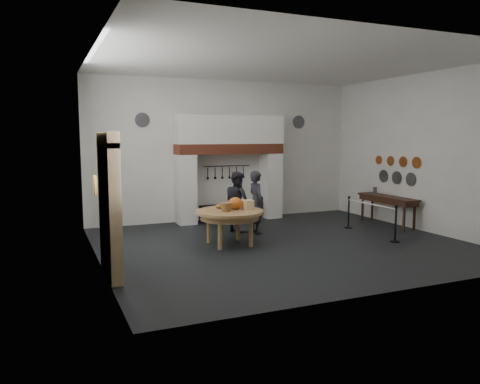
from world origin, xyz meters
name	(u,v)px	position (x,y,z in m)	size (l,w,h in m)	color
floor	(283,244)	(0.00, 0.00, 0.00)	(9.00, 8.00, 0.02)	black
ceiling	(285,62)	(0.00, 0.00, 4.50)	(9.00, 8.00, 0.02)	silver
wall_back	(226,150)	(0.00, 4.00, 2.25)	(9.00, 0.02, 4.50)	white
wall_front	(397,164)	(0.00, -4.00, 2.25)	(9.00, 0.02, 4.50)	white
wall_left	(96,158)	(-4.50, 0.00, 2.25)	(0.02, 8.00, 4.50)	white
wall_right	(423,153)	(4.50, 0.00, 2.25)	(0.02, 8.00, 4.50)	white
chimney_pier_left	(186,189)	(-1.48, 3.65, 1.07)	(0.55, 0.70, 2.15)	silver
chimney_pier_right	(271,185)	(1.48, 3.65, 1.07)	(0.55, 0.70, 2.15)	silver
hearth_brick_band	(230,149)	(0.00, 3.65, 2.31)	(3.50, 0.72, 0.32)	#9E442B
chimney_hood	(230,130)	(0.00, 3.65, 2.92)	(3.50, 0.70, 0.90)	silver
iron_range	(229,212)	(0.00, 3.72, 0.25)	(1.90, 0.45, 0.50)	black
utensil_rail	(227,166)	(0.00, 3.92, 1.75)	(0.02, 0.02, 1.60)	black
door_recess	(105,212)	(-4.47, -1.00, 1.25)	(0.04, 1.10, 2.50)	black
door_jamb_near	(115,215)	(-4.38, -1.70, 1.30)	(0.22, 0.30, 2.60)	tan
door_jamb_far	(105,205)	(-4.38, -0.30, 1.30)	(0.22, 0.30, 2.60)	tan
door_lintel	(107,140)	(-4.38, -1.00, 2.65)	(0.22, 1.70, 0.30)	tan
wall_plaque	(95,185)	(-4.45, 0.80, 1.60)	(0.05, 0.34, 0.44)	gold
work_table	(229,212)	(-1.29, 0.44, 0.84)	(1.72, 1.72, 0.07)	#AA8B50
pumpkin	(235,203)	(-1.09, 0.54, 1.03)	(0.36, 0.36, 0.31)	#C84F1C
cheese_block_big	(249,205)	(-0.79, 0.39, 0.99)	(0.22, 0.22, 0.24)	#E1C486
cheese_block_small	(243,204)	(-0.81, 0.69, 0.97)	(0.18, 0.18, 0.20)	#E7CA8A
wicker_basket	(226,207)	(-1.44, 0.29, 0.98)	(0.32, 0.32, 0.22)	#9E6939
bread_loaf	(221,206)	(-1.39, 0.79, 0.94)	(0.31, 0.18, 0.13)	olive
visitor_near	(256,202)	(-0.08, 1.46, 0.88)	(0.64, 0.42, 1.76)	black
visitor_far	(238,202)	(-0.48, 1.86, 0.87)	(0.84, 0.66, 1.73)	black
side_table	(388,197)	(4.10, 0.95, 0.87)	(0.55, 2.20, 0.06)	#341C13
pewter_jug	(375,190)	(4.10, 1.55, 1.01)	(0.12, 0.12, 0.22)	#515156
copper_pan_a	(417,163)	(4.46, 0.20, 1.95)	(0.34, 0.34, 0.03)	#C6662D
copper_pan_b	(403,162)	(4.46, 0.75, 1.95)	(0.32, 0.32, 0.03)	#C6662D
copper_pan_c	(391,161)	(4.46, 1.30, 1.95)	(0.30, 0.30, 0.03)	#C6662D
copper_pan_d	(379,160)	(4.46, 1.85, 1.95)	(0.28, 0.28, 0.03)	#C6662D
pewter_plate_left	(411,179)	(4.46, 0.40, 1.45)	(0.40, 0.40, 0.03)	#4C4C51
pewter_plate_mid	(397,178)	(4.46, 1.00, 1.45)	(0.40, 0.40, 0.03)	#4C4C51
pewter_plate_right	(383,176)	(4.46, 1.60, 1.45)	(0.40, 0.40, 0.03)	#4C4C51
pewter_plate_back_left	(142,120)	(-2.70, 3.96, 3.20)	(0.44, 0.44, 0.03)	#4C4C51
pewter_plate_back_right	(299,122)	(2.70, 3.96, 3.20)	(0.44, 0.44, 0.03)	#4C4C51
barrier_post_near	(396,225)	(2.76, -0.94, 0.45)	(0.05, 0.05, 0.90)	black
barrier_post_far	(349,213)	(2.76, 1.06, 0.45)	(0.05, 0.05, 0.90)	black
barrier_rope	(371,204)	(2.76, 0.06, 0.85)	(0.04, 0.04, 2.00)	silver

